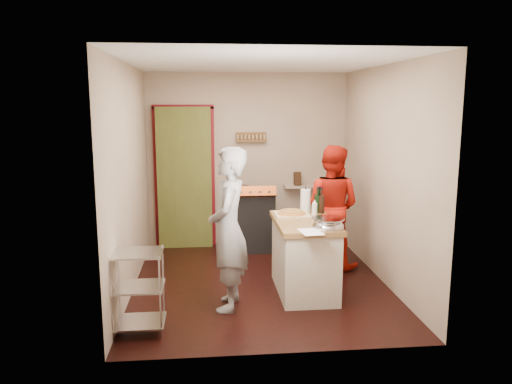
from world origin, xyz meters
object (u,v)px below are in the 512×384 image
Objects in this scene: stove at (253,220)px; island at (305,254)px; wire_shelving at (138,288)px; person_red at (331,206)px; person_stripe at (228,229)px.

island reaches higher than stove.
island is (0.43, -1.76, 0.00)m from stove.
stove reaches higher than wire_shelving.
stove is at bearing 63.15° from wire_shelving.
wire_shelving is (-1.33, -2.62, -0.01)m from stove.
stove is 1.34m from person_red.
person_red reaches higher than island.
stove is 2.20m from person_stripe.
person_red reaches higher than stove.
person_red reaches higher than wire_shelving.
stove is 0.59× the size of person_stripe.
stove is at bearing 103.88° from island.
person_stripe is at bearing -102.07° from stove.
person_stripe is (-0.45, -2.12, 0.41)m from stove.
person_stripe reaches higher than wire_shelving.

